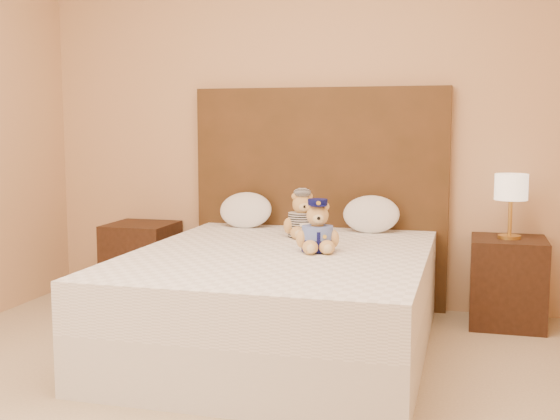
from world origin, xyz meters
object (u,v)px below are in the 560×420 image
(pillow_left, at_px, (246,208))
(pillow_right, at_px, (371,212))
(lamp, at_px, (511,190))
(teddy_police, at_px, (317,226))
(teddy_prisoner, at_px, (302,214))
(bed, at_px, (281,300))
(nightstand_left, at_px, (142,261))
(nightstand_right, at_px, (507,282))

(pillow_left, bearing_deg, pillow_right, 0.00)
(lamp, xyz_separation_m, pillow_left, (-1.72, 0.03, -0.17))
(teddy_police, distance_m, teddy_prisoner, 0.52)
(bed, xyz_separation_m, teddy_police, (0.20, 0.04, 0.42))
(lamp, distance_m, teddy_prisoner, 1.29)
(pillow_left, bearing_deg, teddy_police, -49.57)
(bed, bearing_deg, teddy_prisoner, 90.05)
(nightstand_left, xyz_separation_m, lamp, (2.50, 0.00, 0.57))
(bed, bearing_deg, pillow_right, 64.97)
(lamp, height_order, teddy_prisoner, lamp)
(bed, bearing_deg, nightstand_right, 32.62)
(pillow_right, bearing_deg, lamp, -1.99)
(lamp, bearing_deg, nightstand_left, 180.00)
(nightstand_right, height_order, lamp, lamp)
(bed, relative_size, pillow_right, 5.41)
(bed, distance_m, teddy_police, 0.47)
(nightstand_right, xyz_separation_m, pillow_left, (-1.72, 0.03, 0.41))
(lamp, xyz_separation_m, teddy_police, (-1.05, -0.76, -0.15))
(teddy_police, bearing_deg, teddy_prisoner, 95.65)
(nightstand_left, bearing_deg, nightstand_right, 0.00)
(teddy_prisoner, distance_m, pillow_left, 0.57)
(lamp, xyz_separation_m, teddy_prisoner, (-1.25, -0.28, -0.16))
(nightstand_left, height_order, lamp, lamp)
(bed, relative_size, pillow_left, 5.43)
(bed, xyz_separation_m, pillow_right, (0.39, 0.83, 0.41))
(teddy_police, bearing_deg, bed, 174.14)
(pillow_left, xyz_separation_m, pillow_right, (0.86, 0.00, 0.00))
(teddy_prisoner, bearing_deg, teddy_police, -91.75)
(bed, height_order, pillow_left, pillow_left)
(teddy_police, height_order, pillow_right, teddy_police)
(nightstand_right, height_order, pillow_right, pillow_right)
(nightstand_left, relative_size, lamp, 1.38)
(nightstand_left, xyz_separation_m, teddy_prisoner, (1.25, -0.28, 0.42))
(nightstand_right, height_order, pillow_left, pillow_left)
(nightstand_right, distance_m, pillow_left, 1.77)
(pillow_left, bearing_deg, lamp, -1.00)
(teddy_prisoner, bearing_deg, nightstand_right, -11.73)
(nightstand_left, bearing_deg, pillow_left, 2.21)
(teddy_police, xyz_separation_m, teddy_prisoner, (-0.20, 0.48, -0.00))
(lamp, relative_size, teddy_police, 1.38)
(lamp, distance_m, pillow_right, 0.88)
(pillow_right, bearing_deg, bed, -115.03)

